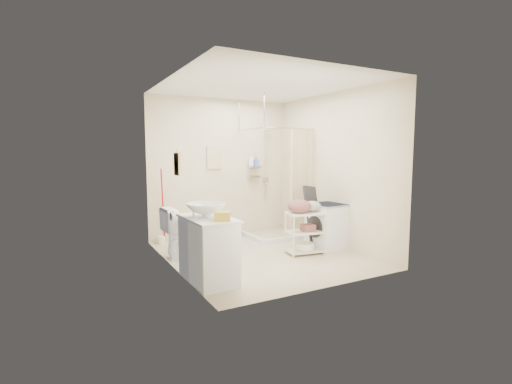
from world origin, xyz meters
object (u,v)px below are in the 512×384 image
vanity (208,249)px  washing_machine (327,226)px  toilet (188,232)px  laundry_rack (305,229)px

vanity → washing_machine: bearing=11.2°
toilet → washing_machine: (2.18, -0.64, -0.01)m
toilet → washing_machine: 2.27m
laundry_rack → toilet: bearing=165.7°
vanity → washing_machine: vanity is taller
toilet → laundry_rack: 1.83m
toilet → washing_machine: size_ratio=1.03×
vanity → washing_machine: (2.30, 0.53, -0.03)m
toilet → washing_machine: bearing=-108.9°
washing_machine → laundry_rack: 0.50m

